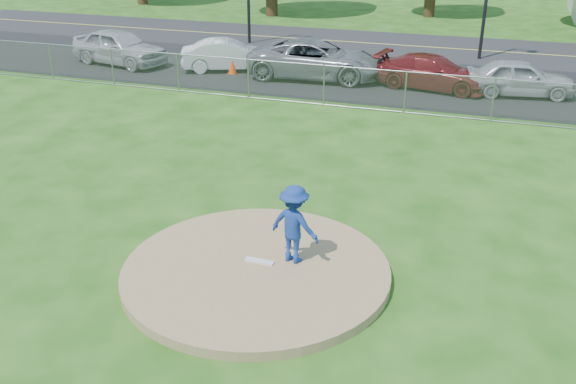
# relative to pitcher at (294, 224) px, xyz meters

# --- Properties ---
(ground) EXTENTS (120.00, 120.00, 0.00)m
(ground) POSITION_rel_pitcher_xyz_m (-0.64, 9.50, -1.03)
(ground) COLOR #1E4C10
(ground) RESTS_ON ground
(pitchers_mound) EXTENTS (5.40, 5.40, 0.20)m
(pitchers_mound) POSITION_rel_pitcher_xyz_m (-0.64, -0.50, -0.93)
(pitchers_mound) COLOR #977953
(pitchers_mound) RESTS_ON ground
(pitching_rubber) EXTENTS (0.60, 0.15, 0.04)m
(pitching_rubber) POSITION_rel_pitcher_xyz_m (-0.64, -0.30, -0.81)
(pitching_rubber) COLOR white
(pitching_rubber) RESTS_ON pitchers_mound
(chain_link_fence) EXTENTS (40.00, 0.06, 1.50)m
(chain_link_fence) POSITION_rel_pitcher_xyz_m (-0.64, 11.50, -0.28)
(chain_link_fence) COLOR gray
(chain_link_fence) RESTS_ON ground
(parking_lot) EXTENTS (50.00, 8.00, 0.01)m
(parking_lot) POSITION_rel_pitcher_xyz_m (-0.64, 16.00, -1.02)
(parking_lot) COLOR black
(parking_lot) RESTS_ON ground
(street) EXTENTS (60.00, 7.00, 0.01)m
(street) POSITION_rel_pitcher_xyz_m (-0.64, 23.50, -1.02)
(street) COLOR #242426
(street) RESTS_ON ground
(pitcher) EXTENTS (1.18, 0.84, 1.65)m
(pitcher) POSITION_rel_pitcher_xyz_m (0.00, 0.00, 0.00)
(pitcher) COLOR navy
(pitcher) RESTS_ON pitchers_mound
(traffic_cone) EXTENTS (0.40, 0.40, 0.78)m
(traffic_cone) POSITION_rel_pitcher_xyz_m (-7.77, 14.86, -0.63)
(traffic_cone) COLOR #FF460D
(traffic_cone) RESTS_ON parking_lot
(parked_car_silver) EXTENTS (5.04, 2.90, 1.61)m
(parked_car_silver) POSITION_rel_pitcher_xyz_m (-13.44, 14.85, -0.21)
(parked_car_silver) COLOR #B5B5BA
(parked_car_silver) RESTS_ON parking_lot
(parked_car_white) EXTENTS (4.36, 2.97, 1.36)m
(parked_car_white) POSITION_rel_pitcher_xyz_m (-8.19, 15.39, -0.34)
(parked_car_white) COLOR silver
(parked_car_white) RESTS_ON parking_lot
(parked_car_gray) EXTENTS (5.93, 3.04, 1.60)m
(parked_car_gray) POSITION_rel_pitcher_xyz_m (-4.06, 15.31, -0.22)
(parked_car_gray) COLOR gray
(parked_car_gray) RESTS_ON parking_lot
(parked_car_darkred) EXTENTS (4.85, 2.62, 1.33)m
(parked_car_darkred) POSITION_rel_pitcher_xyz_m (0.87, 15.16, -0.35)
(parked_car_darkred) COLOR maroon
(parked_car_darkred) RESTS_ON parking_lot
(parked_car_pearl) EXTENTS (4.31, 2.30, 1.40)m
(parked_car_pearl) POSITION_rel_pitcher_xyz_m (4.20, 15.21, -0.32)
(parked_car_pearl) COLOR #B3B6B8
(parked_car_pearl) RESTS_ON parking_lot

